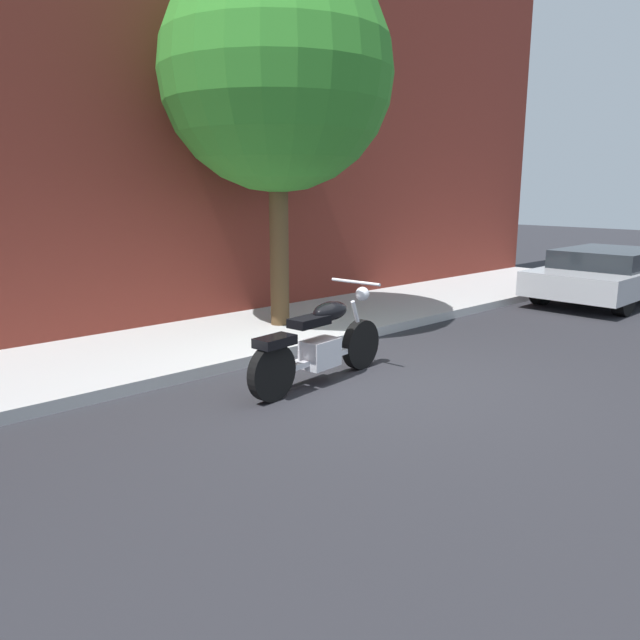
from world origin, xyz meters
TOP-DOWN VIEW (x-y plane):
  - ground_plane at (0.00, 0.00)m, footprint 60.00×60.00m
  - sidewalk at (0.00, 2.65)m, footprint 19.35×2.42m
  - building_facade at (0.00, 4.11)m, footprint 19.35×0.50m
  - motorcycle at (-0.55, 0.39)m, footprint 2.15×0.70m
  - parked_car_silver at (7.13, 0.39)m, footprint 4.08×1.91m
  - street_tree at (0.67, 2.62)m, footprint 3.31×3.31m

SIDE VIEW (x-z plane):
  - ground_plane at x=0.00m, z-range 0.00..0.00m
  - sidewalk at x=0.00m, z-range 0.00..0.14m
  - motorcycle at x=-0.55m, z-range -0.10..1.01m
  - parked_car_silver at x=7.13m, z-range 0.04..1.07m
  - street_tree at x=0.67m, z-range 1.04..6.46m
  - building_facade at x=0.00m, z-range 0.00..9.24m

